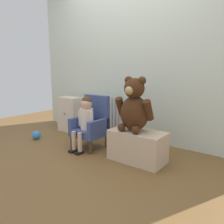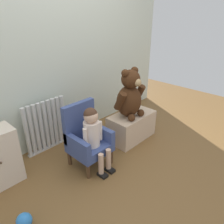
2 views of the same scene
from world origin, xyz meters
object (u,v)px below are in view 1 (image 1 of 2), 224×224
at_px(radiator, 108,116).
at_px(large_teddy_bear, 134,107).
at_px(low_bench, 137,146).
at_px(child_armchair, 92,124).
at_px(toy_ball, 36,135).
at_px(small_dresser, 71,114).
at_px(child_figure, 86,116).

height_order(radiator, large_teddy_bear, large_teddy_bear).
distance_m(low_bench, large_teddy_bear, 0.45).
bearing_deg(large_teddy_bear, radiator, 144.72).
xyz_separation_m(child_armchair, toy_ball, (-0.90, -0.27, -0.26)).
distance_m(child_armchair, toy_ball, 0.97).
xyz_separation_m(child_armchair, low_bench, (0.74, -0.04, -0.14)).
relative_size(small_dresser, child_armchair, 0.84).
relative_size(large_teddy_bear, toy_ball, 4.86).
bearing_deg(radiator, child_armchair, -74.48).
distance_m(small_dresser, toy_ball, 0.69).
xyz_separation_m(child_armchair, child_figure, (0.00, -0.11, 0.13)).
xyz_separation_m(child_armchair, large_teddy_bear, (0.69, -0.03, 0.31)).
distance_m(child_figure, large_teddy_bear, 0.71).
height_order(low_bench, toy_ball, low_bench).
xyz_separation_m(low_bench, toy_ball, (-1.64, -0.23, -0.11)).
distance_m(small_dresser, large_teddy_bear, 1.60).
relative_size(radiator, low_bench, 1.00).
bearing_deg(small_dresser, low_bench, -14.65).
relative_size(child_figure, low_bench, 1.11).
xyz_separation_m(radiator, low_bench, (0.90, -0.60, -0.14)).
relative_size(child_armchair, low_bench, 1.11).
bearing_deg(low_bench, toy_ball, -171.97).
xyz_separation_m(radiator, small_dresser, (-0.67, -0.19, -0.02)).
bearing_deg(child_armchair, low_bench, -2.80).
distance_m(radiator, child_figure, 0.71).
bearing_deg(low_bench, radiator, 146.20).
height_order(child_figure, low_bench, child_figure).
distance_m(small_dresser, child_armchair, 0.91).
bearing_deg(large_teddy_bear, toy_ball, -171.52).
height_order(child_armchair, toy_ball, child_armchair).
bearing_deg(child_figure, large_teddy_bear, 6.74).
xyz_separation_m(radiator, large_teddy_bear, (0.85, -0.60, 0.31)).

